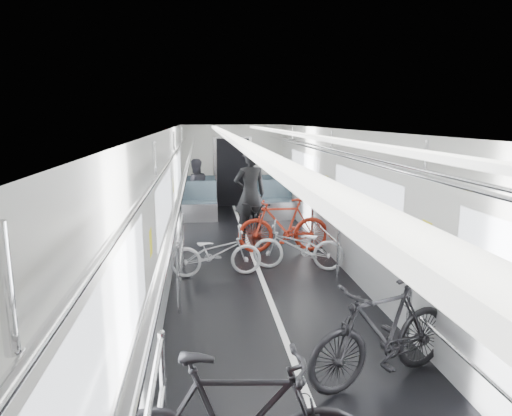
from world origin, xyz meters
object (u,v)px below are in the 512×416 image
(bike_right_mid, at_px, (298,246))
(bike_aisle, at_px, (258,220))
(bike_right_near, at_px, (383,332))
(person_standing, at_px, (250,194))
(bike_left_far, at_px, (216,252))
(bike_right_far, at_px, (284,226))
(person_seated, at_px, (195,187))

(bike_right_mid, distance_m, bike_aisle, 2.09)
(bike_right_mid, bearing_deg, bike_aisle, -153.05)
(bike_right_mid, xyz_separation_m, bike_aisle, (-0.45, 2.04, 0.03))
(bike_right_near, relative_size, bike_aisle, 1.04)
(person_standing, bearing_deg, bike_right_mid, 92.83)
(bike_left_far, height_order, person_standing, person_standing)
(bike_right_mid, xyz_separation_m, bike_right_far, (-0.06, 1.06, 0.12))
(bike_left_far, height_order, bike_right_near, bike_right_near)
(bike_aisle, distance_m, person_seated, 3.03)
(bike_right_mid, distance_m, bike_right_far, 1.07)
(bike_right_near, distance_m, bike_aisle, 5.52)
(bike_right_far, bearing_deg, bike_right_near, 3.30)
(bike_left_far, height_order, bike_aisle, bike_aisle)
(bike_left_far, relative_size, person_standing, 0.77)
(bike_right_mid, height_order, bike_aisle, bike_aisle)
(bike_left_far, distance_m, bike_right_far, 1.81)
(bike_aisle, relative_size, person_standing, 0.85)
(person_seated, bearing_deg, bike_right_near, 91.66)
(bike_right_far, relative_size, person_standing, 0.91)
(bike_left_far, xyz_separation_m, person_seated, (-0.37, 4.87, 0.37))
(bike_left_far, relative_size, bike_aisle, 0.91)
(bike_right_near, distance_m, person_seated, 8.41)
(bike_aisle, bearing_deg, bike_left_far, -102.43)
(bike_right_mid, relative_size, person_standing, 0.80)
(bike_left_far, bearing_deg, person_seated, 1.71)
(bike_left_far, bearing_deg, bike_right_near, -158.02)
(bike_aisle, xyz_separation_m, person_seated, (-1.34, 2.70, 0.33))
(bike_right_near, bearing_deg, bike_right_far, 162.61)
(bike_right_near, xyz_separation_m, person_standing, (-0.70, 5.59, 0.46))
(bike_right_near, distance_m, person_standing, 5.66)
(person_seated, bearing_deg, bike_right_mid, 99.37)
(bike_right_near, height_order, person_seated, person_seated)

